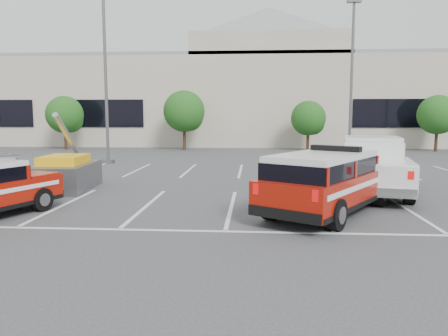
% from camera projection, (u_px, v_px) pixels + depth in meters
% --- Properties ---
extents(ground, '(120.00, 120.00, 0.00)m').
position_uv_depth(ground, '(231.00, 207.00, 13.67)').
color(ground, '#3B3B3D').
rests_on(ground, ground).
extents(stall_markings, '(23.00, 15.00, 0.01)m').
position_uv_depth(stall_markings, '(237.00, 184.00, 18.13)').
color(stall_markings, silver).
rests_on(stall_markings, ground).
extents(convention_building, '(60.00, 16.99, 13.20)m').
position_uv_depth(convention_building, '(249.00, 97.00, 44.64)').
color(convention_building, beige).
rests_on(convention_building, ground).
extents(tree_left, '(3.07, 3.07, 4.42)m').
position_uv_depth(tree_left, '(66.00, 116.00, 36.19)').
color(tree_left, '#3F2B19').
rests_on(tree_left, ground).
extents(tree_mid_left, '(3.37, 3.37, 4.85)m').
position_uv_depth(tree_mid_left, '(185.00, 113.00, 35.47)').
color(tree_mid_left, '#3F2B19').
rests_on(tree_mid_left, ground).
extents(tree_mid_right, '(2.77, 2.77, 3.99)m').
position_uv_depth(tree_mid_right, '(309.00, 119.00, 34.85)').
color(tree_mid_right, '#3F2B19').
rests_on(tree_mid_right, ground).
extents(tree_right, '(3.07, 3.07, 4.42)m').
position_uv_depth(tree_right, '(438.00, 116.00, 34.13)').
color(tree_right, '#3F2B19').
rests_on(tree_right, ground).
extents(light_pole_left, '(0.90, 0.60, 10.24)m').
position_uv_depth(light_pole_left, '(106.00, 75.00, 25.47)').
color(light_pole_left, '#59595E').
rests_on(light_pole_left, ground).
extents(light_pole_mid, '(0.90, 0.60, 10.24)m').
position_uv_depth(light_pole_mid, '(352.00, 79.00, 28.40)').
color(light_pole_mid, '#59595E').
rests_on(light_pole_mid, ground).
extents(fire_chief_suv, '(4.73, 5.82, 1.97)m').
position_uv_depth(fire_chief_suv, '(328.00, 186.00, 12.76)').
color(fire_chief_suv, '#931207').
rests_on(fire_chief_suv, ground).
extents(white_pickup, '(3.60, 6.98, 2.04)m').
position_uv_depth(white_pickup, '(372.00, 170.00, 16.47)').
color(white_pickup, silver).
rests_on(white_pickup, ground).
extents(utility_rig, '(2.99, 3.66, 2.98)m').
position_uv_depth(utility_rig, '(61.00, 174.00, 16.85)').
color(utility_rig, '#59595E').
rests_on(utility_rig, ground).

